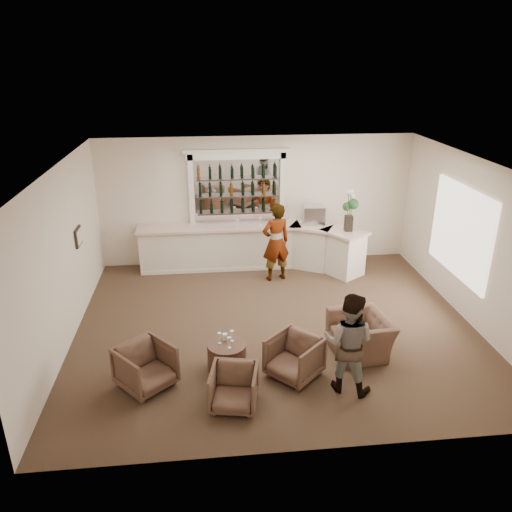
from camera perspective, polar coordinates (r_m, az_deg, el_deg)
The scene contains 19 objects.
ground at distance 10.34m, azimuth 2.20°, elevation -7.88°, with size 8.00×8.00×0.00m, color brown.
room_shell at distance 10.08m, azimuth 2.73°, elevation 5.82°, with size 8.04×7.02×3.32m.
bar_counter at distance 12.76m, azimuth -0.41°, elevation 1.05°, with size 5.72×1.80×1.14m.
back_bar_alcove at distance 12.68m, azimuth -2.14°, elevation 7.82°, with size 2.64×0.25×3.00m.
cocktail_table at distance 8.92m, azimuth -3.34°, elevation -11.36°, with size 0.68×0.68×0.50m, color #543524.
sommelier at distance 11.97m, azimuth 2.28°, elevation 1.58°, with size 0.70×0.46×1.93m, color gray.
guest at distance 8.25m, azimuth 10.52°, elevation -9.73°, with size 0.84×0.66×1.73m, color gray.
armchair_left at distance 8.62m, azimuth -12.50°, elevation -12.26°, with size 0.81×0.83×0.76m, color brown.
armchair_center at distance 8.05m, azimuth -2.55°, elevation -14.83°, with size 0.72×0.74×0.67m, color brown.
armchair_right at distance 8.69m, azimuth 4.40°, elevation -11.45°, with size 0.79×0.82×0.74m, color brown.
armchair_far at distance 9.49m, azimuth 11.82°, elevation -8.82°, with size 1.11×0.97×0.72m, color brown.
espresso_machine at distance 12.76m, azimuth 6.60°, elevation 4.71°, with size 0.54×0.45×0.47m, color #B9B9BE.
flower_vase at distance 12.24m, azimuth 10.65°, elevation 5.42°, with size 0.27×0.27×1.04m.
wine_glass_bar_left at distance 12.44m, azimuth -2.15°, elevation 3.75°, with size 0.07×0.07×0.21m, color white, non-canonical shape.
wine_glass_bar_right at distance 12.59m, azimuth 0.49°, elevation 3.99°, with size 0.07×0.07×0.21m, color white, non-canonical shape.
wine_glass_tbl_a at distance 8.76m, azimuth -4.20°, elevation -9.36°, with size 0.07×0.07×0.21m, color white, non-canonical shape.
wine_glass_tbl_b at distance 8.80m, azimuth -2.76°, elevation -9.12°, with size 0.07×0.07×0.21m, color white, non-canonical shape.
wine_glass_tbl_c at distance 8.62m, azimuth -3.07°, elevation -9.86°, with size 0.07×0.07×0.21m, color white, non-canonical shape.
napkin_holder at distance 8.87m, azimuth -3.56°, elevation -9.20°, with size 0.08×0.08×0.12m, color silver.
Camera 1 is at (-1.35, -8.84, 5.18)m, focal length 35.00 mm.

